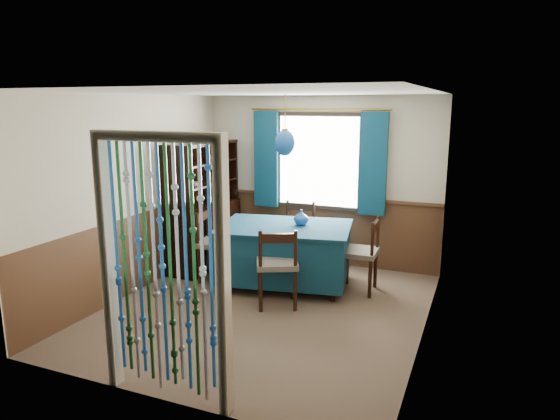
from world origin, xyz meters
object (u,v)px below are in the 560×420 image
at_px(dining_table, 285,251).
at_px(pendant_lamp, 285,143).
at_px(chair_near, 277,265).
at_px(chair_left, 215,243).
at_px(chair_far, 297,234).
at_px(chair_right, 361,253).
at_px(vase_table, 301,218).
at_px(bowl_shelf, 194,184).
at_px(sideboard, 203,224).
at_px(vase_sideboard, 219,195).

relative_size(dining_table, pendant_lamp, 2.45).
distance_m(chair_near, chair_left, 1.27).
xyz_separation_m(chair_far, chair_right, (1.10, -0.56, -0.01)).
bearing_deg(chair_near, vase_table, 63.97).
bearing_deg(pendant_lamp, bowl_shelf, 178.13).
bearing_deg(chair_left, chair_right, 89.80).
xyz_separation_m(chair_near, sideboard, (-1.63, 1.04, 0.12)).
height_order(dining_table, vase_sideboard, vase_sideboard).
bearing_deg(chair_near, dining_table, 78.76).
relative_size(dining_table, chair_far, 1.92).
height_order(bowl_shelf, vase_sideboard, bowl_shelf).
distance_m(sideboard, vase_table, 1.67).
xyz_separation_m(chair_far, bowl_shelf, (-1.28, -0.69, 0.76)).
xyz_separation_m(dining_table, chair_right, (0.99, 0.18, 0.04)).
bearing_deg(vase_table, chair_near, -90.02).
bearing_deg(chair_left, vase_table, 93.56).
bearing_deg(dining_table, bowl_shelf, 167.46).
distance_m(chair_right, vase_sideboard, 2.49).
distance_m(chair_far, chair_right, 1.23).
relative_size(dining_table, bowl_shelf, 9.27).
bearing_deg(bowl_shelf, chair_left, -25.55).
relative_size(sideboard, vase_sideboard, 10.06).
bearing_deg(dining_table, chair_near, -85.90).
relative_size(chair_far, chair_right, 1.01).
height_order(chair_far, bowl_shelf, bowl_shelf).
distance_m(bowl_shelf, vase_sideboard, 0.74).
bearing_deg(chair_far, vase_sideboard, -2.04).
height_order(chair_far, sideboard, sideboard).
xyz_separation_m(chair_near, chair_left, (-1.15, 0.54, -0.00)).
distance_m(chair_far, vase_table, 0.79).
relative_size(chair_right, bowl_shelf, 4.76).
bearing_deg(chair_right, bowl_shelf, 90.78).
relative_size(sideboard, bowl_shelf, 9.05).
bearing_deg(chair_right, dining_table, 97.78).
xyz_separation_m(vase_table, bowl_shelf, (-1.57, -0.07, 0.37)).
bearing_deg(chair_right, chair_near, 134.84).
distance_m(sideboard, vase_sideboard, 0.54).
bearing_deg(vase_sideboard, sideboard, -99.00).
bearing_deg(chair_far, sideboard, 13.82).
relative_size(dining_table, vase_table, 10.06).
xyz_separation_m(chair_near, chair_far, (-0.29, 1.43, 0.00)).
distance_m(chair_right, pendant_lamp, 1.71).
height_order(pendant_lamp, vase_sideboard, pendant_lamp).
bearing_deg(sideboard, dining_table, -13.10).
bearing_deg(chair_far, bowl_shelf, 26.20).
bearing_deg(sideboard, chair_near, -32.06).
distance_m(dining_table, chair_far, 0.74).
height_order(chair_far, chair_right, chair_far).
height_order(chair_near, bowl_shelf, bowl_shelf).
bearing_deg(dining_table, vase_sideboard, 141.52).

